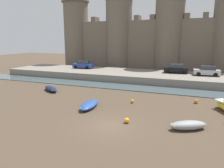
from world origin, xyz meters
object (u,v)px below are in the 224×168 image
object	(u,v)px
rowboat_foreground_right	(188,125)
car_quay_centre_east	(176,69)
mooring_buoy_mid_mud	(127,120)
mooring_buoy_near_shore	(132,101)
rowboat_midflat_centre	(89,105)
car_quay_centre_west	(207,71)
car_quay_west	(83,65)
mooring_buoy_near_channel	(196,101)
rowboat_near_channel_right	(51,89)

from	to	relation	value
rowboat_foreground_right	car_quay_centre_east	xyz separation A→B (m)	(-3.29, 22.37, 1.66)
mooring_buoy_mid_mud	mooring_buoy_near_shore	bearing A→B (deg)	102.24
rowboat_foreground_right	car_quay_centre_east	size ratio (longest dim) A/B	0.77
rowboat_foreground_right	mooring_buoy_mid_mud	size ratio (longest dim) A/B	7.01
mooring_buoy_near_shore	car_quay_centre_east	distance (m)	17.20
mooring_buoy_mid_mud	rowboat_midflat_centre	bearing A→B (deg)	152.02
car_quay_centre_west	car_quay_west	bearing A→B (deg)	178.51
rowboat_foreground_right	mooring_buoy_near_channel	bearing A→B (deg)	86.77
rowboat_foreground_right	car_quay_west	xyz separation A→B (m)	(-21.86, 21.95, 1.66)
rowboat_foreground_right	mooring_buoy_near_shore	size ratio (longest dim) A/B	8.15
rowboat_midflat_centre	car_quay_centre_west	xyz separation A→B (m)	(11.82, 19.17, 1.70)
mooring_buoy_mid_mud	mooring_buoy_near_channel	bearing A→B (deg)	57.65
rowboat_midflat_centre	mooring_buoy_mid_mud	xyz separation A→B (m)	(5.08, -2.70, -0.10)
car_quay_centre_west	mooring_buoy_near_channel	bearing A→B (deg)	-95.52
rowboat_near_channel_right	car_quay_centre_west	world-z (taller)	car_quay_centre_west
rowboat_near_channel_right	mooring_buoy_near_shore	xyz separation A→B (m)	(12.30, -1.36, -0.14)
mooring_buoy_mid_mud	car_quay_centre_east	distance (m)	23.04
mooring_buoy_near_shore	car_quay_centre_west	xyz separation A→B (m)	(8.06, 15.80, 1.83)
rowboat_foreground_right	mooring_buoy_mid_mud	bearing A→B (deg)	-173.92
rowboat_near_channel_right	car_quay_west	bearing A→B (deg)	102.12
mooring_buoy_near_channel	car_quay_west	size ratio (longest dim) A/B	0.11
mooring_buoy_near_shore	rowboat_near_channel_right	bearing A→B (deg)	173.68
car_quay_west	rowboat_midflat_centre	bearing A→B (deg)	-59.24
rowboat_near_channel_right	mooring_buoy_near_channel	bearing A→B (deg)	3.57
mooring_buoy_mid_mud	mooring_buoy_near_channel	size ratio (longest dim) A/B	1.03
rowboat_near_channel_right	mooring_buoy_mid_mud	xyz separation A→B (m)	(13.62, -7.43, -0.11)
mooring_buoy_near_channel	car_quay_centre_east	world-z (taller)	car_quay_centre_east
rowboat_near_channel_right	car_quay_west	distance (m)	15.49
car_quay_centre_east	car_quay_centre_west	bearing A→B (deg)	-11.57
car_quay_centre_east	car_quay_west	bearing A→B (deg)	-178.71
rowboat_near_channel_right	car_quay_centre_west	bearing A→B (deg)	35.34
rowboat_foreground_right	mooring_buoy_near_shore	world-z (taller)	rowboat_foreground_right
rowboat_foreground_right	car_quay_centre_west	world-z (taller)	car_quay_centre_west
mooring_buoy_near_shore	mooring_buoy_near_channel	world-z (taller)	mooring_buoy_near_channel
rowboat_near_channel_right	car_quay_centre_west	xyz separation A→B (m)	(20.36, 14.44, 1.69)
rowboat_foreground_right	mooring_buoy_mid_mud	world-z (taller)	rowboat_foreground_right
rowboat_midflat_centre	mooring_buoy_mid_mud	distance (m)	5.75
rowboat_foreground_right	mooring_buoy_near_channel	size ratio (longest dim) A/B	7.21
rowboat_foreground_right	mooring_buoy_mid_mud	distance (m)	5.04
mooring_buoy_near_channel	mooring_buoy_near_shore	bearing A→B (deg)	-159.36
rowboat_midflat_centre	rowboat_foreground_right	bearing A→B (deg)	-12.11
mooring_buoy_mid_mud	car_quay_centre_west	size ratio (longest dim) A/B	0.11
car_quay_west	mooring_buoy_mid_mud	bearing A→B (deg)	-53.15
mooring_buoy_near_channel	car_quay_centre_east	bearing A→B (deg)	104.72
rowboat_near_channel_right	mooring_buoy_near_channel	world-z (taller)	rowboat_near_channel_right
car_quay_centre_west	car_quay_west	size ratio (longest dim) A/B	1.00
car_quay_centre_east	rowboat_near_channel_right	bearing A→B (deg)	-134.75
rowboat_midflat_centre	mooring_buoy_near_channel	bearing A→B (deg)	29.35
rowboat_midflat_centre	car_quay_centre_west	bearing A→B (deg)	58.35
mooring_buoy_mid_mud	car_quay_centre_west	world-z (taller)	car_quay_centre_west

